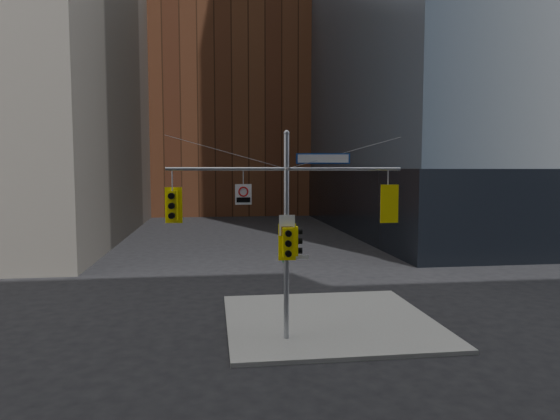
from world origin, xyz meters
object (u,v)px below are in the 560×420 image
object	(u,v)px
traffic_light_pole_side	(296,241)
traffic_light_pole_front	(288,243)
regulatory_sign_arm	(243,194)
traffic_light_west_arm	(173,205)
traffic_light_east_arm	(388,203)
street_sign_blade	(323,159)
signal_assembly	(286,216)

from	to	relation	value
traffic_light_pole_side	traffic_light_pole_front	bearing A→B (deg)	135.88
regulatory_sign_arm	traffic_light_pole_front	bearing A→B (deg)	-12.85
traffic_light_pole_side	traffic_light_west_arm	bearing A→B (deg)	95.76
traffic_light_east_arm	traffic_light_west_arm	bearing A→B (deg)	0.48
traffic_light_pole_side	street_sign_blade	world-z (taller)	street_sign_blade
traffic_light_west_arm	traffic_light_pole_side	xyz separation A→B (m)	(4.11, -0.01, -1.26)
traffic_light_west_arm	traffic_light_east_arm	size ratio (longest dim) A/B	0.90
traffic_light_pole_side	signal_assembly	bearing A→B (deg)	96.39
traffic_light_pole_front	street_sign_blade	world-z (taller)	street_sign_blade
traffic_light_west_arm	street_sign_blade	world-z (taller)	street_sign_blade
traffic_light_west_arm	traffic_light_pole_front	xyz separation A→B (m)	(3.79, -0.28, -1.27)
street_sign_blade	traffic_light_west_arm	bearing A→B (deg)	-173.28
traffic_light_east_arm	traffic_light_pole_side	bearing A→B (deg)	0.54
traffic_light_pole_front	traffic_light_west_arm	bearing A→B (deg)	177.56
street_sign_blade	regulatory_sign_arm	xyz separation A→B (m)	(-2.72, -0.02, -1.18)
signal_assembly	traffic_light_east_arm	xyz separation A→B (m)	(3.57, 0.00, 0.38)
traffic_light_west_arm	traffic_light_east_arm	xyz separation A→B (m)	(7.36, -0.01, 0.00)
traffic_light_pole_side	regulatory_sign_arm	size ratio (longest dim) A/B	1.45
traffic_light_pole_side	regulatory_sign_arm	world-z (taller)	regulatory_sign_arm
traffic_light_pole_front	traffic_light_pole_side	bearing A→B (deg)	41.76
signal_assembly	street_sign_blade	bearing A→B (deg)	0.15
signal_assembly	regulatory_sign_arm	world-z (taller)	signal_assembly
traffic_light_east_arm	street_sign_blade	bearing A→B (deg)	0.51
signal_assembly	traffic_light_east_arm	distance (m)	3.59
traffic_light_west_arm	regulatory_sign_arm	size ratio (longest dim) A/B	1.74
street_sign_blade	regulatory_sign_arm	size ratio (longest dim) A/B	2.66
traffic_light_pole_side	regulatory_sign_arm	xyz separation A→B (m)	(-1.78, -0.02, 1.63)
signal_assembly	traffic_light_pole_front	size ratio (longest dim) A/B	6.40
traffic_light_west_arm	traffic_light_pole_front	bearing A→B (deg)	2.77
traffic_light_west_arm	regulatory_sign_arm	xyz separation A→B (m)	(2.33, -0.03, 0.37)
traffic_light_pole_front	traffic_light_east_arm	bearing A→B (deg)	6.07
traffic_light_pole_front	regulatory_sign_arm	size ratio (longest dim) A/B	1.82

